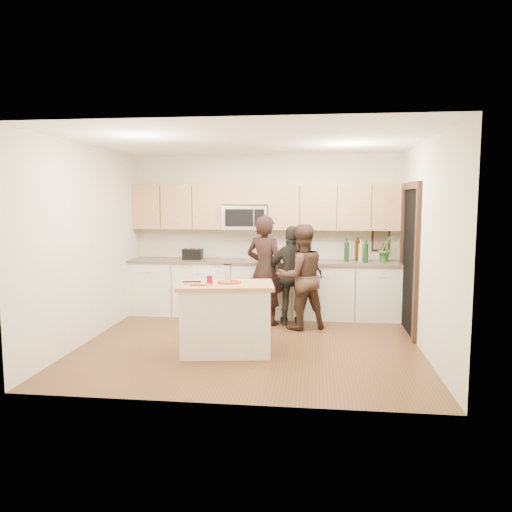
# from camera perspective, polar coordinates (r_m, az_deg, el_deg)

# --- Properties ---
(floor) EXTENTS (4.50, 4.50, 0.00)m
(floor) POSITION_cam_1_polar(r_m,az_deg,el_deg) (6.87, -0.67, -10.03)
(floor) COLOR #543A1D
(floor) RESTS_ON ground
(room_shell) EXTENTS (4.52, 4.02, 2.71)m
(room_shell) POSITION_cam_1_polar(r_m,az_deg,el_deg) (6.59, -0.69, 4.54)
(room_shell) COLOR beige
(room_shell) RESTS_ON ground
(back_cabinetry) EXTENTS (4.50, 0.66, 0.94)m
(back_cabinetry) POSITION_cam_1_polar(r_m,az_deg,el_deg) (8.40, 0.83, -3.67)
(back_cabinetry) COLOR silver
(back_cabinetry) RESTS_ON ground
(upper_cabinetry) EXTENTS (4.50, 0.33, 0.75)m
(upper_cabinetry) POSITION_cam_1_polar(r_m,az_deg,el_deg) (8.41, 1.17, 5.74)
(upper_cabinetry) COLOR tan
(upper_cabinetry) RESTS_ON ground
(microwave) EXTENTS (0.76, 0.41, 0.40)m
(microwave) POSITION_cam_1_polar(r_m,az_deg,el_deg) (8.42, -1.19, 4.43)
(microwave) COLOR silver
(microwave) RESTS_ON ground
(doorway) EXTENTS (0.06, 1.25, 2.20)m
(doorway) POSITION_cam_1_polar(r_m,az_deg,el_deg) (7.60, 17.16, 0.18)
(doorway) COLOR black
(doorway) RESTS_ON ground
(framed_picture) EXTENTS (0.30, 0.03, 0.38)m
(framed_picture) POSITION_cam_1_polar(r_m,az_deg,el_deg) (8.61, 14.07, 1.82)
(framed_picture) COLOR black
(framed_picture) RESTS_ON ground
(dish_towel) EXTENTS (0.34, 0.60, 0.48)m
(dish_towel) POSITION_cam_1_polar(r_m,az_deg,el_deg) (8.31, -5.83, -1.51)
(dish_towel) COLOR white
(dish_towel) RESTS_ON ground
(island) EXTENTS (1.29, 0.87, 0.90)m
(island) POSITION_cam_1_polar(r_m,az_deg,el_deg) (6.40, -3.49, -7.09)
(island) COLOR silver
(island) RESTS_ON ground
(red_plate) EXTENTS (0.30, 0.30, 0.02)m
(red_plate) POSITION_cam_1_polar(r_m,az_deg,el_deg) (6.35, -3.04, -3.00)
(red_plate) COLOR #9A250E
(red_plate) RESTS_ON island
(box_grater) EXTENTS (0.09, 0.06, 0.24)m
(box_grater) POSITION_cam_1_polar(r_m,az_deg,el_deg) (6.24, -3.24, -1.96)
(box_grater) COLOR silver
(box_grater) RESTS_ON red_plate
(drink_glass) EXTENTS (0.07, 0.07, 0.11)m
(drink_glass) POSITION_cam_1_polar(r_m,az_deg,el_deg) (6.23, -5.33, -2.77)
(drink_glass) COLOR maroon
(drink_glass) RESTS_ON island
(cutting_board) EXTENTS (0.27, 0.20, 0.02)m
(cutting_board) POSITION_cam_1_polar(r_m,az_deg,el_deg) (6.24, -6.34, -3.19)
(cutting_board) COLOR #B97C4D
(cutting_board) RESTS_ON island
(tongs) EXTENTS (0.24, 0.06, 0.02)m
(tongs) POSITION_cam_1_polar(r_m,az_deg,el_deg) (6.31, -7.34, -2.94)
(tongs) COLOR black
(tongs) RESTS_ON cutting_board
(knife) EXTENTS (0.21, 0.05, 0.01)m
(knife) POSITION_cam_1_polar(r_m,az_deg,el_deg) (6.16, -6.59, -3.21)
(knife) COLOR silver
(knife) RESTS_ON cutting_board
(toaster) EXTENTS (0.32, 0.20, 0.18)m
(toaster) POSITION_cam_1_polar(r_m,az_deg,el_deg) (8.51, -7.25, 0.21)
(toaster) COLOR black
(toaster) RESTS_ON back_cabinetry
(bottle_cluster) EXTENTS (0.66, 0.32, 0.40)m
(bottle_cluster) POSITION_cam_1_polar(r_m,az_deg,el_deg) (8.31, 11.88, 0.62)
(bottle_cluster) COLOR black
(bottle_cluster) RESTS_ON back_cabinetry
(orchid) EXTENTS (0.30, 0.30, 0.43)m
(orchid) POSITION_cam_1_polar(r_m,az_deg,el_deg) (8.37, 14.54, 0.81)
(orchid) COLOR #367B31
(orchid) RESTS_ON back_cabinetry
(woman_left) EXTENTS (0.73, 0.60, 1.71)m
(woman_left) POSITION_cam_1_polar(r_m,az_deg,el_deg) (7.78, 1.03, -1.62)
(woman_left) COLOR black
(woman_left) RESTS_ON ground
(woman_center) EXTENTS (0.95, 0.86, 1.59)m
(woman_center) POSITION_cam_1_polar(r_m,az_deg,el_deg) (7.53, 5.15, -2.40)
(woman_center) COLOR #322019
(woman_center) RESTS_ON ground
(woman_right) EXTENTS (0.95, 0.49, 1.55)m
(woman_right) POSITION_cam_1_polar(r_m,az_deg,el_deg) (7.76, 4.27, -2.26)
(woman_right) COLOR black
(woman_right) RESTS_ON ground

